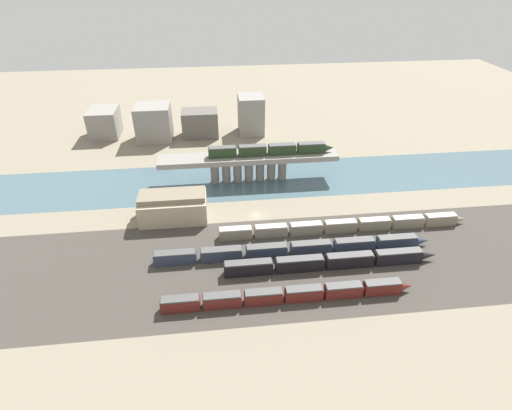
% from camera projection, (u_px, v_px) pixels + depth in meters
% --- Properties ---
extents(ground_plane, '(400.00, 400.00, 0.00)m').
position_uv_depth(ground_plane, '(256.00, 215.00, 128.77)').
color(ground_plane, gray).
extents(railbed_yard, '(280.00, 42.00, 0.01)m').
position_uv_depth(railbed_yard, '(266.00, 264.00, 108.65)').
color(railbed_yard, '#423D38').
rests_on(railbed_yard, ground).
extents(river_water, '(320.00, 29.07, 0.01)m').
position_uv_depth(river_water, '(249.00, 180.00, 148.68)').
color(river_water, '#47606B').
rests_on(river_water, ground).
extents(bridge, '(64.60, 8.86, 10.09)m').
position_uv_depth(bridge, '(249.00, 162.00, 144.67)').
color(bridge, gray).
rests_on(bridge, ground).
extents(train_on_bridge, '(45.51, 3.10, 3.77)m').
position_uv_depth(train_on_bridge, '(271.00, 150.00, 143.03)').
color(train_on_bridge, '#23381E').
rests_on(train_on_bridge, bridge).
extents(train_yard_near, '(61.77, 2.68, 3.67)m').
position_uv_depth(train_yard_near, '(288.00, 295.00, 96.46)').
color(train_yard_near, '#5B1E19').
rests_on(train_yard_near, ground).
extents(train_yard_mid, '(58.25, 2.69, 3.97)m').
position_uv_depth(train_yard_mid, '(329.00, 262.00, 106.55)').
color(train_yard_mid, black).
rests_on(train_yard_mid, ground).
extents(train_yard_far, '(78.08, 2.81, 3.65)m').
position_uv_depth(train_yard_far, '(294.00, 249.00, 111.35)').
color(train_yard_far, '#2D384C').
rests_on(train_yard_far, ground).
extents(train_yard_outer, '(76.82, 2.70, 3.54)m').
position_uv_depth(train_yard_outer, '(344.00, 226.00, 120.84)').
color(train_yard_outer, gray).
rests_on(train_yard_outer, ground).
extents(warehouse_building, '(20.84, 11.44, 9.04)m').
position_uv_depth(warehouse_building, '(173.00, 206.00, 125.29)').
color(warehouse_building, tan).
rests_on(warehouse_building, ground).
extents(city_block_far_left, '(12.61, 15.23, 12.22)m').
position_uv_depth(city_block_far_left, '(105.00, 123.00, 181.66)').
color(city_block_far_left, gray).
rests_on(city_block_far_left, ground).
extents(city_block_left, '(15.20, 13.90, 15.57)m').
position_uv_depth(city_block_left, '(154.00, 123.00, 176.91)').
color(city_block_left, gray).
rests_on(city_block_left, ground).
extents(city_block_center, '(16.05, 11.22, 11.85)m').
position_uv_depth(city_block_center, '(200.00, 123.00, 181.39)').
color(city_block_center, '#605B56').
rests_on(city_block_center, ground).
extents(city_block_right, '(11.33, 13.24, 17.35)m').
position_uv_depth(city_block_right, '(251.00, 115.00, 183.18)').
color(city_block_right, gray).
rests_on(city_block_right, ground).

